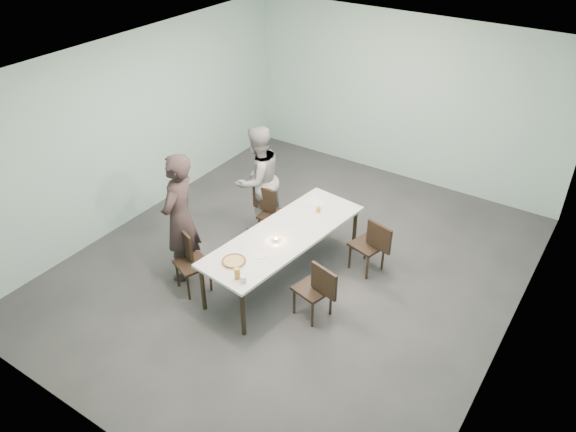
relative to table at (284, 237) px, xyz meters
The scene contains 16 objects.
ground 0.75m from the table, 88.47° to the left, with size 7.00×7.00×0.00m, color #333335.
room_shell 1.36m from the table, 88.47° to the left, with size 6.02×7.02×3.01m.
table is the anchor object (origin of this frame).
chair_near_left 1.34m from the table, 137.78° to the right, with size 0.65×0.54×0.87m.
chair_far_left 1.05m from the table, 136.11° to the left, with size 0.61×0.42×0.87m.
chair_near_right 0.97m from the table, 29.52° to the right, with size 0.65×0.51×0.87m.
chair_far_right 1.27m from the table, 39.21° to the left, with size 0.65×0.51×0.87m.
diner_near 1.46m from the table, 149.45° to the right, with size 0.70×0.46×1.93m, color black.
diner_far 1.39m from the table, 141.31° to the left, with size 0.86×0.67×1.76m, color gray.
pizza 0.92m from the table, 101.15° to the right, with size 0.34×0.34×0.04m.
side_plate 0.59m from the table, 88.35° to the right, with size 0.18×0.18×0.01m, color white.
beer_glass 1.13m from the table, 87.04° to the right, with size 0.08×0.08×0.15m, color #C1892A.
water_tumbler 1.15m from the table, 81.84° to the right, with size 0.08×0.08×0.09m, color silver.
tealight 0.22m from the table, 88.87° to the right, with size 0.06×0.06×0.05m.
amber_tumbler 0.76m from the table, 82.49° to the left, with size 0.07×0.07×0.08m, color #C1892A.
menu 0.95m from the table, 94.13° to the left, with size 0.30×0.22×0.01m, color silver.
Camera 1 is at (3.57, -5.56, 5.17)m, focal length 35.00 mm.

